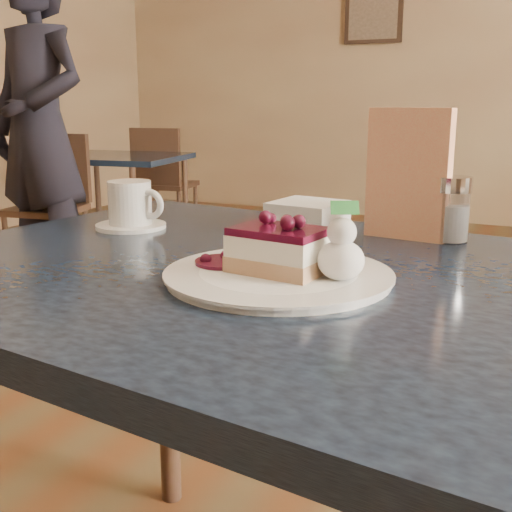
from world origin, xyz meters
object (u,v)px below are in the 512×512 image
at_px(bg_table_far_left, 117,246).
at_px(main_table, 296,325).
at_px(coffee_set, 131,207).
at_px(dessert_plate, 278,276).
at_px(cheesecake_slice, 279,250).
at_px(patron, 39,128).

bearing_deg(bg_table_far_left, main_table, -56.94).
bearing_deg(main_table, coffee_set, 165.11).
distance_m(main_table, dessert_plate, 0.10).
xyz_separation_m(cheesecake_slice, patron, (-2.24, 1.84, 0.05)).
distance_m(cheesecake_slice, patron, 2.90).
distance_m(coffee_set, bg_table_far_left, 3.20).
relative_size(bg_table_far_left, patron, 0.93).
xyz_separation_m(cheesecake_slice, coffee_set, (-0.41, 0.21, -0.00)).
relative_size(dessert_plate, coffee_set, 2.13).
distance_m(cheesecake_slice, bg_table_far_left, 3.62).
xyz_separation_m(coffee_set, bg_table_far_left, (-1.97, 2.40, -0.76)).
relative_size(coffee_set, bg_table_far_left, 0.09).
bearing_deg(dessert_plate, coffee_set, 152.36).
height_order(cheesecake_slice, coffee_set, coffee_set).
xyz_separation_m(bg_table_far_left, patron, (0.14, -0.77, 0.82)).
bearing_deg(coffee_set, main_table, -21.36).
bearing_deg(dessert_plate, patron, 140.54).
relative_size(cheesecake_slice, bg_table_far_left, 0.08).
xyz_separation_m(dessert_plate, coffee_set, (-0.41, 0.21, 0.04)).
height_order(dessert_plate, coffee_set, coffee_set).
bearing_deg(coffee_set, patron, 138.32).
height_order(main_table, coffee_set, coffee_set).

